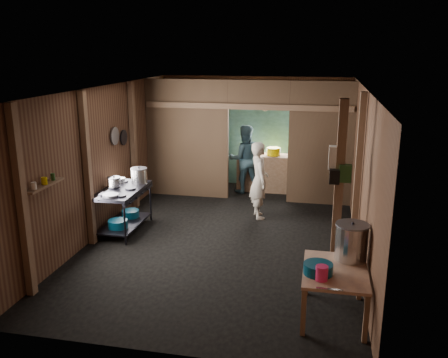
% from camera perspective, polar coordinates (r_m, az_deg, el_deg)
% --- Properties ---
extents(floor, '(4.50, 7.00, 0.00)m').
position_cam_1_polar(floor, '(8.62, 0.27, -6.72)').
color(floor, black).
rests_on(floor, ground).
extents(ceiling, '(4.50, 7.00, 0.00)m').
position_cam_1_polar(ceiling, '(8.02, 0.29, 10.77)').
color(ceiling, '#3E3934').
rests_on(ceiling, ground).
extents(wall_back, '(4.50, 0.00, 2.60)m').
position_cam_1_polar(wall_back, '(11.61, 3.70, 5.70)').
color(wall_back, brown).
rests_on(wall_back, ground).
extents(wall_front, '(4.50, 0.00, 2.60)m').
position_cam_1_polar(wall_front, '(5.00, -7.71, -7.63)').
color(wall_front, brown).
rests_on(wall_front, ground).
extents(wall_left, '(0.00, 7.00, 2.60)m').
position_cam_1_polar(wall_left, '(8.93, -14.03, 2.34)').
color(wall_left, brown).
rests_on(wall_left, ground).
extents(wall_right, '(0.00, 7.00, 2.60)m').
position_cam_1_polar(wall_right, '(8.10, 16.09, 0.88)').
color(wall_right, brown).
rests_on(wall_right, ground).
extents(partition_left, '(1.85, 0.10, 2.60)m').
position_cam_1_polar(partition_left, '(10.62, -4.41, 4.79)').
color(partition_left, brown).
rests_on(partition_left, floor).
extents(partition_right, '(1.35, 0.10, 2.60)m').
position_cam_1_polar(partition_right, '(10.22, 11.47, 4.11)').
color(partition_right, brown).
rests_on(partition_right, floor).
extents(partition_header, '(1.30, 0.10, 0.60)m').
position_cam_1_polar(partition_header, '(10.16, 4.18, 10.01)').
color(partition_header, brown).
rests_on(partition_header, wall_back).
extents(turquoise_panel, '(4.40, 0.06, 2.50)m').
position_cam_1_polar(turquoise_panel, '(11.56, 3.66, 5.41)').
color(turquoise_panel, '#62AFAF').
rests_on(turquoise_panel, wall_back).
extents(back_counter, '(1.20, 0.50, 0.85)m').
position_cam_1_polar(back_counter, '(11.22, 4.75, 0.77)').
color(back_counter, '#886A51').
rests_on(back_counter, floor).
extents(wall_clock, '(0.20, 0.03, 0.20)m').
position_cam_1_polar(wall_clock, '(11.39, 4.94, 8.55)').
color(wall_clock, silver).
rests_on(wall_clock, wall_back).
extents(post_left_a, '(0.10, 0.12, 2.60)m').
position_cam_1_polar(post_left_a, '(6.73, -22.94, -2.67)').
color(post_left_a, '#886A51').
rests_on(post_left_a, floor).
extents(post_left_b, '(0.10, 0.12, 2.60)m').
position_cam_1_polar(post_left_b, '(8.21, -15.96, 1.07)').
color(post_left_b, '#886A51').
rests_on(post_left_b, floor).
extents(post_left_c, '(0.10, 0.12, 2.60)m').
position_cam_1_polar(post_left_c, '(9.97, -10.73, 3.87)').
color(post_left_c, '#886A51').
rests_on(post_left_c, floor).
extents(post_right, '(0.10, 0.12, 2.60)m').
position_cam_1_polar(post_right, '(7.90, 15.68, 0.55)').
color(post_right, '#886A51').
rests_on(post_right, floor).
extents(post_free, '(0.12, 0.12, 2.60)m').
position_cam_1_polar(post_free, '(6.82, 13.48, -1.61)').
color(post_free, '#886A51').
rests_on(post_free, floor).
extents(cross_beam, '(4.40, 0.12, 0.12)m').
position_cam_1_polar(cross_beam, '(10.18, 2.70, 8.62)').
color(cross_beam, '#886A51').
rests_on(cross_beam, wall_left).
extents(pan_lid_big, '(0.03, 0.34, 0.34)m').
position_cam_1_polar(pan_lid_big, '(9.20, -12.88, 5.02)').
color(pan_lid_big, slate).
rests_on(pan_lid_big, wall_left).
extents(pan_lid_small, '(0.03, 0.30, 0.30)m').
position_cam_1_polar(pan_lid_small, '(9.58, -11.87, 4.86)').
color(pan_lid_small, black).
rests_on(pan_lid_small, wall_left).
extents(wall_shelf, '(0.14, 0.80, 0.03)m').
position_cam_1_polar(wall_shelf, '(7.08, -20.58, -0.72)').
color(wall_shelf, '#886A51').
rests_on(wall_shelf, wall_left).
extents(jar_white, '(0.07, 0.07, 0.10)m').
position_cam_1_polar(jar_white, '(6.86, -21.72, -0.76)').
color(jar_white, silver).
rests_on(jar_white, wall_shelf).
extents(jar_yellow, '(0.08, 0.08, 0.10)m').
position_cam_1_polar(jar_yellow, '(7.06, -20.63, -0.21)').
color(jar_yellow, '#CFB500').
rests_on(jar_yellow, wall_shelf).
extents(jar_green, '(0.06, 0.06, 0.10)m').
position_cam_1_polar(jar_green, '(7.24, -19.73, 0.24)').
color(jar_green, '#21491E').
rests_on(jar_green, wall_shelf).
extents(bag_white, '(0.22, 0.15, 0.32)m').
position_cam_1_polar(bag_white, '(6.78, 13.30, 2.49)').
color(bag_white, silver).
rests_on(bag_white, post_free).
extents(bag_green, '(0.16, 0.12, 0.24)m').
position_cam_1_polar(bag_green, '(6.69, 14.25, 0.67)').
color(bag_green, '#21491E').
rests_on(bag_green, post_free).
extents(bag_black, '(0.14, 0.10, 0.20)m').
position_cam_1_polar(bag_black, '(6.68, 13.03, 0.28)').
color(bag_black, black).
rests_on(bag_black, post_free).
extents(gas_range, '(0.70, 1.36, 0.80)m').
position_cam_1_polar(gas_range, '(8.89, -11.91, -3.62)').
color(gas_range, black).
rests_on(gas_range, floor).
extents(prep_table, '(0.78, 1.07, 0.63)m').
position_cam_1_polar(prep_table, '(6.23, 12.96, -13.10)').
color(prep_table, tan).
rests_on(prep_table, floor).
extents(stove_pot_large, '(0.39, 0.39, 0.31)m').
position_cam_1_polar(stove_pot_large, '(9.04, -10.08, 0.34)').
color(stove_pot_large, '#BCBCBC').
rests_on(stove_pot_large, gas_range).
extents(stove_pot_med, '(0.29, 0.29, 0.21)m').
position_cam_1_polar(stove_pot_med, '(8.86, -12.96, -0.44)').
color(stove_pot_med, '#BCBCBC').
rests_on(stove_pot_med, gas_range).
extents(stove_saucepan, '(0.19, 0.19, 0.10)m').
position_cam_1_polar(stove_saucepan, '(9.14, -12.17, -0.17)').
color(stove_saucepan, '#BCBCBC').
rests_on(stove_saucepan, gas_range).
extents(frying_pan, '(0.45, 0.57, 0.07)m').
position_cam_1_polar(frying_pan, '(8.34, -13.37, -1.91)').
color(frying_pan, slate).
rests_on(frying_pan, gas_range).
extents(blue_tub_front, '(0.35, 0.35, 0.14)m').
position_cam_1_polar(blue_tub_front, '(8.72, -12.53, -5.24)').
color(blue_tub_front, '#083D56').
rests_on(blue_tub_front, gas_range).
extents(blue_tub_back, '(0.33, 0.33, 0.13)m').
position_cam_1_polar(blue_tub_back, '(9.22, -11.09, -4.06)').
color(blue_tub_back, '#083D56').
rests_on(blue_tub_back, gas_range).
extents(stock_pot, '(0.45, 0.45, 0.50)m').
position_cam_1_polar(stock_pot, '(6.33, 14.95, -7.31)').
color(stock_pot, '#BCBCBC').
rests_on(stock_pot, prep_table).
extents(wash_basin, '(0.35, 0.35, 0.13)m').
position_cam_1_polar(wash_basin, '(5.92, 11.16, -10.44)').
color(wash_basin, '#083D56').
rests_on(wash_basin, prep_table).
extents(pink_bucket, '(0.18, 0.18, 0.18)m').
position_cam_1_polar(pink_bucket, '(5.77, 11.57, -10.93)').
color(pink_bucket, '#EE2869').
rests_on(pink_bucket, prep_table).
extents(knife, '(0.30, 0.04, 0.01)m').
position_cam_1_polar(knife, '(5.61, 12.49, -12.70)').
color(knife, '#BCBCBC').
rests_on(knife, prep_table).
extents(yellow_tub, '(0.32, 0.32, 0.18)m').
position_cam_1_polar(yellow_tub, '(11.08, 5.92, 3.28)').
color(yellow_tub, '#CFB500').
rests_on(yellow_tub, back_counter).
extents(cook, '(0.53, 0.64, 1.51)m').
position_cam_1_polar(cook, '(9.32, 4.21, -0.14)').
color(cook, beige).
rests_on(cook, floor).
extents(worker_back, '(0.91, 0.81, 1.57)m').
position_cam_1_polar(worker_back, '(10.97, 2.44, 2.41)').
color(worker_back, '#375A6A').
rests_on(worker_back, floor).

